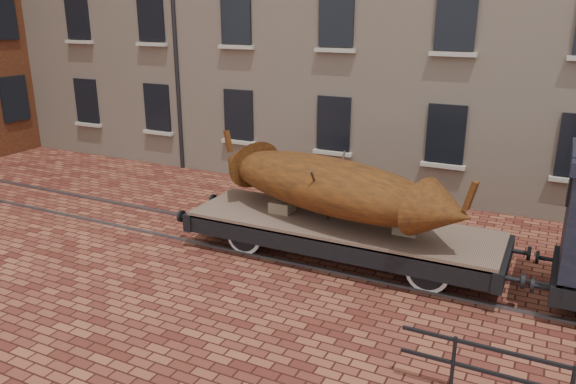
% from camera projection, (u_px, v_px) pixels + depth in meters
% --- Properties ---
extents(ground, '(90.00, 90.00, 0.00)m').
position_uv_depth(ground, '(352.00, 262.00, 13.13)').
color(ground, '#4D1D17').
extents(rail_track, '(30.00, 1.52, 0.06)m').
position_uv_depth(rail_track, '(352.00, 261.00, 13.12)').
color(rail_track, '#59595E').
rests_on(rail_track, ground).
extents(flatcar_wagon, '(8.11, 2.20, 1.22)m').
position_uv_depth(flatcar_wagon, '(341.00, 229.00, 13.02)').
color(flatcar_wagon, brown).
rests_on(flatcar_wagon, ground).
extents(iron_boat, '(6.93, 3.50, 1.66)m').
position_uv_depth(iron_boat, '(328.00, 185.00, 12.84)').
color(iron_boat, '#68330E').
rests_on(iron_boat, flatcar_wagon).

